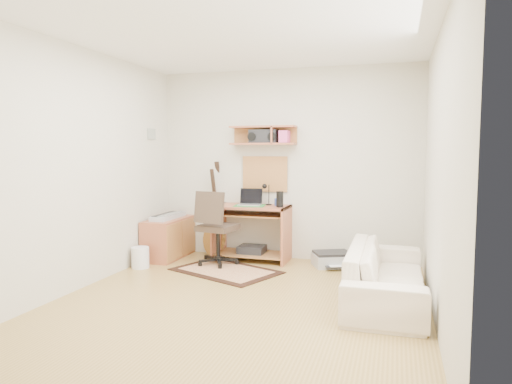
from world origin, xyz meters
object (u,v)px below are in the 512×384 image
(desk, at_px, (252,233))
(sofa, at_px, (386,264))
(cabinet, at_px, (169,238))
(printer, at_px, (332,260))
(task_chair, at_px, (218,227))

(desk, bearing_deg, sofa, -34.91)
(cabinet, distance_m, sofa, 3.15)
(cabinet, xyz_separation_m, printer, (2.26, 0.15, -0.19))
(desk, relative_size, printer, 2.13)
(task_chair, distance_m, printer, 1.54)
(task_chair, bearing_deg, sofa, -12.91)
(desk, bearing_deg, cabinet, -171.47)
(cabinet, bearing_deg, task_chair, -13.92)
(task_chair, xyz_separation_m, printer, (1.44, 0.36, -0.41))
(desk, bearing_deg, printer, -1.21)
(desk, xyz_separation_m, cabinet, (-1.17, -0.18, -0.10))
(desk, relative_size, task_chair, 1.01)
(desk, distance_m, cabinet, 1.18)
(desk, distance_m, sofa, 2.19)
(task_chair, height_order, printer, task_chair)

